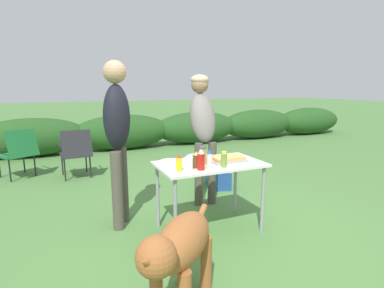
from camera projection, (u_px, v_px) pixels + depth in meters
The scene contains 19 objects.
ground_plane at pixel (209, 229), 3.25m from camera, with size 60.00×60.00×0.00m, color #4C7A3D.
shrub_hedge at pixel (123, 132), 7.35m from camera, with size 14.40×0.90×0.85m.
folding_table at pixel (210, 170), 3.13m from camera, with size 1.10×0.64×0.74m.
food_tray at pixel (228, 159), 3.18m from camera, with size 0.38×0.23×0.06m.
plate_stack at pixel (171, 162), 3.12m from camera, with size 0.24×0.24×0.02m, color white.
mixing_bowl at pixel (196, 157), 3.25m from camera, with size 0.22×0.22×0.07m, color #99B2CC.
paper_cup_stack at pixel (189, 164), 2.83m from camera, with size 0.08×0.08×0.13m, color white.
mustard_bottle at pixel (179, 163), 2.81m from camera, with size 0.06×0.06×0.16m.
relish_jar at pixel (224, 160), 2.94m from camera, with size 0.06×0.06×0.16m.
mayo_bottle at pixel (209, 160), 2.86m from camera, with size 0.06×0.06×0.19m.
spice_jar at pixel (203, 156), 3.04m from camera, with size 0.07×0.07×0.19m.
beer_bottle at pixel (196, 160), 2.92m from camera, with size 0.07×0.07×0.16m.
ketchup_bottle at pixel (201, 160), 2.84m from camera, with size 0.07×0.07×0.20m.
standing_person_in_navy_coat at pixel (203, 122), 3.87m from camera, with size 0.39×0.51×1.68m.
standing_person_in_dark_puffer at pixel (117, 129), 3.16m from camera, with size 0.41×0.45×1.79m.
dog at pixel (179, 248), 1.96m from camera, with size 0.80×0.84×0.73m.
camp_chair_green_behind_table at pixel (18, 151), 4.97m from camera, with size 0.69×0.74×0.83m.
camp_chair_near_hedge at pixel (76, 151), 4.98m from camera, with size 0.52×0.63×0.83m.
cooler_box at pixel (218, 176), 4.61m from camera, with size 0.45×0.56×0.34m.
Camera 1 is at (-1.39, -2.69, 1.52)m, focal length 28.00 mm.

